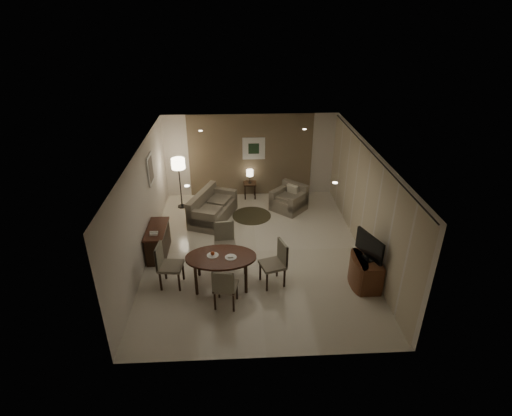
{
  "coord_description": "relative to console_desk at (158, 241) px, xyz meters",
  "views": [
    {
      "loc": [
        -0.47,
        -8.67,
        5.74
      ],
      "look_at": [
        0.0,
        0.2,
        1.15
      ],
      "focal_mm": 28.0,
      "sensor_mm": 36.0,
      "label": 1
    }
  ],
  "objects": [
    {
      "name": "side_table",
      "position": [
        2.45,
        3.22,
        -0.12
      ],
      "size": [
        0.4,
        0.4,
        0.52
      ],
      "primitive_type": null,
      "color": "black",
      "rests_on": "floor"
    },
    {
      "name": "dining_table",
      "position": [
        1.63,
        -1.3,
        -0.01
      ],
      "size": [
        1.58,
        0.99,
        0.74
      ],
      "primitive_type": null,
      "color": "#462216",
      "rests_on": "floor"
    },
    {
      "name": "telephone",
      "position": [
        0.0,
        -0.3,
        0.43
      ],
      "size": [
        0.2,
        0.14,
        0.09
      ],
      "primitive_type": null,
      "color": "white",
      "rests_on": "console_desk"
    },
    {
      "name": "plate_b",
      "position": [
        1.85,
        -1.35,
        0.37
      ],
      "size": [
        0.26,
        0.26,
        0.02
      ],
      "primitive_type": "cylinder",
      "color": "white",
      "rests_on": "dining_table"
    },
    {
      "name": "sofa",
      "position": [
        1.31,
        1.8,
        0.04
      ],
      "size": [
        1.95,
        1.45,
        0.82
      ],
      "primitive_type": null,
      "rotation": [
        0.0,
        0.0,
        1.2
      ],
      "color": "gray",
      "rests_on": "floor"
    },
    {
      "name": "downlight_nr",
      "position": [
        3.89,
        -1.8,
        2.31
      ],
      "size": [
        0.1,
        0.1,
        0.01
      ],
      "primitive_type": "cylinder",
      "color": "white",
      "rests_on": "ceiling"
    },
    {
      "name": "taupe_accent",
      "position": [
        2.49,
        3.48,
        0.98
      ],
      "size": [
        3.96,
        0.03,
        2.7
      ],
      "primitive_type": "cube",
      "color": "#766249",
      "rests_on": "wall_back"
    },
    {
      "name": "art_back_canvas",
      "position": [
        2.59,
        3.44,
        1.23
      ],
      "size": [
        0.34,
        0.01,
        0.34
      ],
      "primitive_type": "cube",
      "color": "#1E341D",
      "rests_on": "wall_back"
    },
    {
      "name": "art_left_canvas",
      "position": [
        -0.21,
        1.2,
        1.48
      ],
      "size": [
        0.01,
        0.46,
        0.64
      ],
      "primitive_type": "cube",
      "color": "gray",
      "rests_on": "wall_left"
    },
    {
      "name": "chair_far",
      "position": [
        1.71,
        -0.52,
        0.15
      ],
      "size": [
        0.55,
        0.55,
        1.05
      ],
      "primitive_type": null,
      "rotation": [
        0.0,
        0.0,
        0.09
      ],
      "color": "gray",
      "rests_on": "floor"
    },
    {
      "name": "curtain_rod",
      "position": [
        5.17,
        0.0,
        2.27
      ],
      "size": [
        0.03,
        6.8,
        0.03
      ],
      "primitive_type": "cylinder",
      "rotation": [
        1.57,
        0.0,
        0.0
      ],
      "color": "black",
      "rests_on": "wall_right"
    },
    {
      "name": "downlight_nl",
      "position": [
        1.09,
        -1.8,
        2.31
      ],
      "size": [
        0.1,
        0.1,
        0.01
      ],
      "primitive_type": "cylinder",
      "color": "white",
      "rests_on": "ceiling"
    },
    {
      "name": "chair_right",
      "position": [
        2.77,
        -1.35,
        0.15
      ],
      "size": [
        0.64,
        0.64,
        1.05
      ],
      "primitive_type": null,
      "rotation": [
        0.0,
        0.0,
        -1.27
      ],
      "color": "gray",
      "rests_on": "floor"
    },
    {
      "name": "downlight_fl",
      "position": [
        1.09,
        1.8,
        2.31
      ],
      "size": [
        0.1,
        0.1,
        0.01
      ],
      "primitive_type": "cylinder",
      "color": "white",
      "rests_on": "ceiling"
    },
    {
      "name": "chair_left",
      "position": [
        0.51,
        -1.28,
        0.14
      ],
      "size": [
        0.55,
        0.55,
        1.04
      ],
      "primitive_type": null,
      "rotation": [
        0.0,
        0.0,
        1.47
      ],
      "color": "gray",
      "rests_on": "floor"
    },
    {
      "name": "curtain_wall",
      "position": [
        5.17,
        0.0,
        0.95
      ],
      "size": [
        0.08,
        6.7,
        2.58
      ],
      "primitive_type": null,
      "color": "beige",
      "rests_on": "wall_right"
    },
    {
      "name": "armchair",
      "position": [
        3.61,
        2.27,
        0.03
      ],
      "size": [
        1.24,
        1.24,
        0.8
      ],
      "primitive_type": null,
      "rotation": [
        0.0,
        0.0,
        -0.75
      ],
      "color": "gray",
      "rests_on": "floor"
    },
    {
      "name": "room_shell",
      "position": [
        2.49,
        0.4,
        0.98
      ],
      "size": [
        5.5,
        7.0,
        2.7
      ],
      "color": "beige",
      "rests_on": "ground"
    },
    {
      "name": "fruit_apple",
      "position": [
        1.45,
        -1.25,
        0.42
      ],
      "size": [
        0.09,
        0.09,
        0.09
      ],
      "primitive_type": "sphere",
      "color": "#A23612",
      "rests_on": "plate_a"
    },
    {
      "name": "table_lamp",
      "position": [
        2.45,
        3.22,
        0.39
      ],
      "size": [
        0.22,
        0.22,
        0.5
      ],
      "primitive_type": null,
      "color": "#FFEAC1",
      "rests_on": "side_table"
    },
    {
      "name": "plate_a",
      "position": [
        1.45,
        -1.25,
        0.37
      ],
      "size": [
        0.26,
        0.26,
        0.02
      ],
      "primitive_type": "cylinder",
      "color": "white",
      "rests_on": "dining_table"
    },
    {
      "name": "floor_lamp",
      "position": [
        0.29,
        2.64,
        0.43
      ],
      "size": [
        0.41,
        0.41,
        1.6
      ],
      "primitive_type": null,
      "color": "#FFE5B7",
      "rests_on": "floor"
    },
    {
      "name": "chair_near",
      "position": [
        1.74,
        -2.01,
        0.11
      ],
      "size": [
        0.55,
        0.55,
        0.98
      ],
      "primitive_type": null,
      "rotation": [
        0.0,
        0.0,
        2.96
      ],
      "color": "gray",
      "rests_on": "floor"
    },
    {
      "name": "tv_cabinet",
      "position": [
        4.89,
        -1.5,
        -0.03
      ],
      "size": [
        0.48,
        0.9,
        0.7
      ],
      "primitive_type": null,
      "color": "brown",
      "rests_on": "floor"
    },
    {
      "name": "napkin",
      "position": [
        1.85,
        -1.35,
        0.39
      ],
      "size": [
        0.12,
        0.08,
        0.03
      ],
      "primitive_type": "cube",
      "color": "white",
      "rests_on": "plate_b"
    },
    {
      "name": "art_back_frame",
      "position": [
        2.59,
        3.46,
        1.23
      ],
      "size": [
        0.72,
        0.03,
        0.72
      ],
      "primitive_type": "cube",
      "color": "silver",
      "rests_on": "wall_back"
    },
    {
      "name": "flat_tv",
      "position": [
        4.87,
        -1.5,
        0.65
      ],
      "size": [
        0.36,
        0.85,
        0.6
      ],
      "primitive_type": null,
      "rotation": [
        0.0,
        0.0,
        0.35
      ],
      "color": "black",
      "rests_on": "tv_cabinet"
    },
    {
      "name": "round_rug",
      "position": [
        2.45,
        1.92,
        -0.37
      ],
      "size": [
        1.16,
        1.16,
        0.01
      ],
      "primitive_type": "cylinder",
      "color": "#423925",
      "rests_on": "floor"
    },
    {
      "name": "downlight_fr",
      "position": [
        3.89,
        1.8,
        2.31
      ],
      "size": [
        0.1,
        0.1,
        0.01
      ],
      "primitive_type": "cylinder",
      "color": "white",
      "rests_on": "ceiling"
    },
    {
      "name": "art_left_frame",
      "position": [
        -0.23,
        1.2,
        1.48
      ],
      "size": [
        0.03,
        0.6,
        0.8
      ],
      "primitive_type": "cube",
      "color": "silver",
      "rests_on": "wall_left"
    },
    {
      "name": "console_desk",
      "position": [
        0.0,
        0.0,
        0.0
      ],
      "size": [
        0.48,
        1.2,
        0.75
      ],
      "primitive_type": null,
      "color": "#462216",
      "rests_on": "floor"
    }
  ]
}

